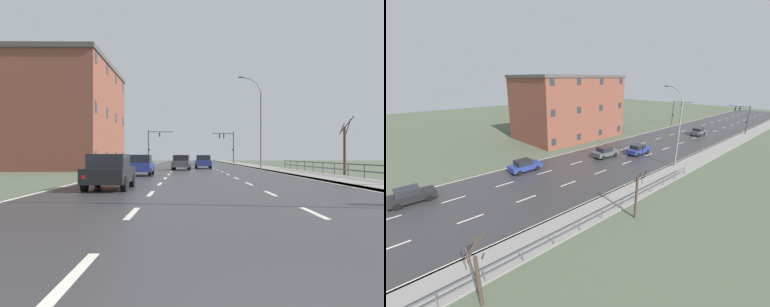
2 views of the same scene
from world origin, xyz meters
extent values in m
cube|color=#4C5642|center=(0.00, 48.00, -0.06)|extent=(160.00, 160.00, 0.12)
cube|color=#303033|center=(0.00, 60.00, 0.01)|extent=(14.00, 120.00, 0.02)
cube|color=beige|center=(-2.33, 2.00, 0.02)|extent=(0.16, 2.20, 0.01)
cube|color=beige|center=(-2.33, 7.40, 0.02)|extent=(0.16, 2.20, 0.01)
cube|color=beige|center=(-2.33, 12.80, 0.02)|extent=(0.16, 2.20, 0.01)
cube|color=beige|center=(-2.33, 18.20, 0.02)|extent=(0.16, 2.20, 0.01)
cube|color=beige|center=(-2.33, 23.60, 0.02)|extent=(0.16, 2.20, 0.01)
cube|color=beige|center=(-2.33, 29.00, 0.02)|extent=(0.16, 2.20, 0.01)
cube|color=beige|center=(-2.33, 34.40, 0.02)|extent=(0.16, 2.20, 0.01)
cube|color=beige|center=(-2.33, 39.80, 0.02)|extent=(0.16, 2.20, 0.01)
cube|color=beige|center=(-2.33, 45.20, 0.02)|extent=(0.16, 2.20, 0.01)
cube|color=beige|center=(-2.33, 50.60, 0.02)|extent=(0.16, 2.20, 0.01)
cube|color=beige|center=(-2.33, 56.00, 0.02)|extent=(0.16, 2.20, 0.01)
cube|color=beige|center=(-2.33, 61.40, 0.02)|extent=(0.16, 2.20, 0.01)
cube|color=beige|center=(-2.33, 66.80, 0.02)|extent=(0.16, 2.20, 0.01)
cube|color=beige|center=(-2.33, 72.20, 0.02)|extent=(0.16, 2.20, 0.01)
cube|color=beige|center=(-2.33, 77.60, 0.02)|extent=(0.16, 2.20, 0.01)
cube|color=beige|center=(-2.33, 83.00, 0.02)|extent=(0.16, 2.20, 0.01)
cube|color=beige|center=(-2.33, 88.40, 0.02)|extent=(0.16, 2.20, 0.01)
cube|color=beige|center=(-2.33, 93.80, 0.02)|extent=(0.16, 2.20, 0.01)
cube|color=beige|center=(-2.33, 99.20, 0.02)|extent=(0.16, 2.20, 0.01)
cube|color=beige|center=(-2.33, 104.60, 0.02)|extent=(0.16, 2.20, 0.01)
cube|color=beige|center=(-2.33, 110.00, 0.02)|extent=(0.16, 2.20, 0.01)
cube|color=beige|center=(-2.33, 115.40, 0.02)|extent=(0.16, 2.20, 0.01)
cube|color=beige|center=(2.33, 7.40, 0.02)|extent=(0.16, 2.20, 0.01)
cube|color=beige|center=(2.33, 12.80, 0.02)|extent=(0.16, 2.20, 0.01)
cube|color=beige|center=(2.33, 18.20, 0.02)|extent=(0.16, 2.20, 0.01)
cube|color=beige|center=(2.33, 23.60, 0.02)|extent=(0.16, 2.20, 0.01)
cube|color=beige|center=(2.33, 29.00, 0.02)|extent=(0.16, 2.20, 0.01)
cube|color=beige|center=(2.33, 34.40, 0.02)|extent=(0.16, 2.20, 0.01)
cube|color=beige|center=(2.33, 39.80, 0.02)|extent=(0.16, 2.20, 0.01)
cube|color=beige|center=(2.33, 45.20, 0.02)|extent=(0.16, 2.20, 0.01)
cube|color=beige|center=(2.33, 50.60, 0.02)|extent=(0.16, 2.20, 0.01)
cube|color=beige|center=(2.33, 56.00, 0.02)|extent=(0.16, 2.20, 0.01)
cube|color=beige|center=(2.33, 61.40, 0.02)|extent=(0.16, 2.20, 0.01)
cube|color=beige|center=(2.33, 66.80, 0.02)|extent=(0.16, 2.20, 0.01)
cube|color=beige|center=(2.33, 72.20, 0.02)|extent=(0.16, 2.20, 0.01)
cube|color=beige|center=(2.33, 77.60, 0.02)|extent=(0.16, 2.20, 0.01)
cube|color=beige|center=(2.33, 83.00, 0.02)|extent=(0.16, 2.20, 0.01)
cube|color=beige|center=(2.33, 88.40, 0.02)|extent=(0.16, 2.20, 0.01)
cube|color=beige|center=(2.33, 93.80, 0.02)|extent=(0.16, 2.20, 0.01)
cube|color=beige|center=(2.33, 99.20, 0.02)|extent=(0.16, 2.20, 0.01)
cube|color=beige|center=(2.33, 104.60, 0.02)|extent=(0.16, 2.20, 0.01)
cube|color=beige|center=(2.33, 110.00, 0.02)|extent=(0.16, 2.20, 0.01)
cube|color=beige|center=(2.33, 115.40, 0.02)|extent=(0.16, 2.20, 0.01)
cube|color=beige|center=(6.85, 60.00, 0.02)|extent=(0.16, 120.00, 0.01)
cube|color=beige|center=(-6.85, 60.00, 0.02)|extent=(0.16, 120.00, 0.01)
cube|color=gray|center=(8.50, 60.00, 0.06)|extent=(3.00, 120.00, 0.12)
cube|color=slate|center=(7.08, 60.00, 0.06)|extent=(0.16, 120.00, 0.12)
cube|color=#515459|center=(9.85, 23.96, 0.95)|extent=(0.06, 35.04, 0.08)
cube|color=#515459|center=(9.85, 23.96, 0.55)|extent=(0.06, 35.04, 0.08)
cylinder|color=#515459|center=(9.85, 21.46, 0.50)|extent=(0.07, 0.07, 1.00)
cylinder|color=#515459|center=(9.85, 23.96, 0.50)|extent=(0.07, 0.07, 1.00)
cylinder|color=#515459|center=(9.85, 26.47, 0.50)|extent=(0.07, 0.07, 1.00)
cylinder|color=#515459|center=(9.85, 28.97, 0.50)|extent=(0.07, 0.07, 1.00)
cylinder|color=#515459|center=(9.85, 31.47, 0.50)|extent=(0.07, 0.07, 1.00)
cylinder|color=#515459|center=(9.85, 33.97, 0.50)|extent=(0.07, 0.07, 1.00)
cylinder|color=#515459|center=(9.85, 36.48, 0.50)|extent=(0.07, 0.07, 1.00)
cylinder|color=#515459|center=(9.85, 38.98, 0.50)|extent=(0.07, 0.07, 1.00)
cylinder|color=#515459|center=(9.85, 41.48, 0.50)|extent=(0.07, 0.07, 1.00)
cylinder|color=slate|center=(7.60, 43.38, 4.39)|extent=(0.20, 0.20, 8.78)
cylinder|color=slate|center=(7.38, 43.38, 9.26)|extent=(0.54, 0.11, 1.00)
cylinder|color=slate|center=(6.73, 43.38, 10.03)|extent=(0.92, 0.11, 0.69)
cylinder|color=slate|center=(5.78, 43.38, 10.43)|extent=(1.05, 0.11, 0.29)
cube|color=#333335|center=(5.26, 43.38, 10.47)|extent=(0.56, 0.24, 0.12)
cylinder|color=#38383A|center=(7.90, 73.20, 2.98)|extent=(0.18, 0.18, 5.95)
cylinder|color=#38383A|center=(5.88, 73.20, 5.70)|extent=(4.04, 0.12, 0.12)
cube|color=black|center=(6.08, 73.20, 5.15)|extent=(0.20, 0.28, 0.80)
sphere|color=#2D2D2D|center=(6.08, 73.05, 5.41)|extent=(0.14, 0.14, 0.14)
sphere|color=#2D2D2D|center=(6.08, 73.05, 5.15)|extent=(0.14, 0.14, 0.14)
sphere|color=green|center=(6.08, 73.05, 4.89)|extent=(0.14, 0.14, 0.14)
cube|color=black|center=(5.27, 73.20, 5.15)|extent=(0.20, 0.28, 0.80)
sphere|color=#2D2D2D|center=(5.27, 73.05, 5.41)|extent=(0.14, 0.14, 0.14)
sphere|color=#2D2D2D|center=(5.27, 73.05, 5.15)|extent=(0.14, 0.14, 0.14)
sphere|color=green|center=(5.27, 73.05, 4.89)|extent=(0.14, 0.14, 0.14)
cube|color=black|center=(7.68, 73.15, 2.60)|extent=(0.18, 0.12, 0.32)
cylinder|color=#38383A|center=(-7.90, 71.61, 3.07)|extent=(0.18, 0.18, 6.14)
cylinder|color=#38383A|center=(-5.63, 71.61, 5.89)|extent=(4.54, 0.12, 0.12)
cube|color=black|center=(-5.85, 71.61, 5.34)|extent=(0.20, 0.28, 0.80)
sphere|color=#2D2D2D|center=(-5.85, 71.46, 5.60)|extent=(0.14, 0.14, 0.14)
sphere|color=#2D2D2D|center=(-5.85, 71.46, 5.34)|extent=(0.14, 0.14, 0.14)
sphere|color=green|center=(-5.85, 71.46, 5.08)|extent=(0.14, 0.14, 0.14)
cube|color=black|center=(-7.68, 71.56, 2.60)|extent=(0.18, 0.12, 0.32)
cube|color=#474C51|center=(1.54, 65.05, 0.65)|extent=(1.79, 4.11, 0.64)
cube|color=black|center=(1.54, 64.80, 1.27)|extent=(1.58, 2.01, 0.60)
cube|color=slate|center=(1.55, 65.75, 1.25)|extent=(1.40, 0.09, 0.51)
cylinder|color=black|center=(2.36, 66.31, 0.33)|extent=(0.23, 0.66, 0.66)
cylinder|color=black|center=(0.74, 66.32, 0.33)|extent=(0.23, 0.66, 0.66)
cylinder|color=black|center=(2.34, 63.77, 0.33)|extent=(0.23, 0.66, 0.66)
cylinder|color=black|center=(0.72, 63.78, 0.33)|extent=(0.23, 0.66, 0.66)
cube|color=red|center=(0.87, 63.02, 0.65)|extent=(0.16, 0.04, 0.14)
cube|color=red|center=(2.19, 63.01, 0.65)|extent=(0.16, 0.04, 0.14)
cube|color=navy|center=(-4.38, 27.43, 0.65)|extent=(1.78, 4.11, 0.64)
cube|color=black|center=(-4.38, 27.18, 1.27)|extent=(1.57, 2.01, 0.60)
cube|color=slate|center=(-4.38, 28.13, 1.25)|extent=(1.40, 0.09, 0.51)
cylinder|color=black|center=(-3.58, 28.71, 0.33)|extent=(0.22, 0.66, 0.66)
cylinder|color=black|center=(-5.20, 28.70, 0.33)|extent=(0.22, 0.66, 0.66)
cylinder|color=black|center=(-3.56, 26.16, 0.33)|extent=(0.22, 0.66, 0.66)
cylinder|color=black|center=(-5.18, 26.16, 0.33)|extent=(0.22, 0.66, 0.66)
cube|color=red|center=(-5.03, 25.40, 0.65)|extent=(0.16, 0.04, 0.14)
cube|color=red|center=(-3.71, 25.41, 0.65)|extent=(0.16, 0.04, 0.14)
cube|color=navy|center=(1.01, 44.48, 0.65)|extent=(1.78, 4.11, 0.64)
cube|color=black|center=(1.01, 44.23, 1.27)|extent=(1.57, 2.01, 0.60)
cube|color=slate|center=(1.01, 45.18, 1.25)|extent=(1.40, 0.09, 0.51)
cylinder|color=black|center=(1.81, 45.75, 0.33)|extent=(0.22, 0.66, 0.66)
cylinder|color=black|center=(0.19, 45.75, 0.33)|extent=(0.22, 0.66, 0.66)
cylinder|color=black|center=(1.82, 43.21, 0.33)|extent=(0.22, 0.66, 0.66)
cylinder|color=black|center=(0.20, 43.21, 0.33)|extent=(0.22, 0.66, 0.66)
cube|color=red|center=(0.36, 42.45, 0.65)|extent=(0.16, 0.04, 0.14)
cube|color=red|center=(1.68, 42.45, 0.65)|extent=(0.16, 0.04, 0.14)
cube|color=#474C51|center=(-1.46, 39.53, 0.65)|extent=(1.99, 4.19, 0.64)
cube|color=black|center=(-1.48, 39.28, 1.27)|extent=(1.67, 2.09, 0.60)
cube|color=slate|center=(-1.42, 40.23, 1.25)|extent=(1.41, 0.16, 0.51)
cylinder|color=black|center=(-0.58, 40.75, 0.33)|extent=(0.26, 0.67, 0.66)
cylinder|color=black|center=(-2.20, 40.84, 0.33)|extent=(0.26, 0.67, 0.66)
cylinder|color=black|center=(-0.73, 38.21, 0.33)|extent=(0.26, 0.67, 0.66)
cylinder|color=black|center=(-2.34, 38.31, 0.33)|extent=(0.26, 0.67, 0.66)
cube|color=red|center=(-2.24, 37.54, 0.65)|extent=(0.16, 0.05, 0.14)
cube|color=red|center=(-0.92, 37.46, 0.65)|extent=(0.16, 0.05, 0.14)
cube|color=black|center=(-4.34, 15.04, 0.65)|extent=(1.77, 4.11, 0.64)
cube|color=black|center=(-4.34, 14.79, 1.27)|extent=(1.57, 2.00, 0.60)
cube|color=slate|center=(-4.34, 15.74, 1.25)|extent=(1.40, 0.08, 0.51)
cylinder|color=black|center=(-3.53, 16.32, 0.33)|extent=(0.22, 0.66, 0.66)
cylinder|color=black|center=(-5.15, 16.31, 0.33)|extent=(0.22, 0.66, 0.66)
cylinder|color=black|center=(-3.52, 13.78, 0.33)|extent=(0.22, 0.66, 0.66)
cylinder|color=black|center=(-5.14, 13.77, 0.33)|extent=(0.22, 0.66, 0.66)
cube|color=red|center=(-4.99, 13.01, 0.65)|extent=(0.16, 0.04, 0.14)
cube|color=red|center=(-3.67, 13.02, 0.65)|extent=(0.16, 0.04, 0.14)
cube|color=brown|center=(-15.96, 44.19, 5.75)|extent=(12.78, 19.09, 11.51)
cube|color=#4C4742|center=(-15.96, 44.19, 11.76)|extent=(13.03, 19.47, 0.50)
cube|color=#282D38|center=(-9.55, 35.85, 1.40)|extent=(0.04, 0.90, 1.10)
cube|color=#282D38|center=(-9.55, 41.41, 1.40)|extent=(0.04, 0.90, 1.10)
cube|color=#282D38|center=(-9.55, 46.97, 1.40)|extent=(0.04, 0.90, 1.10)
cube|color=#282D38|center=(-9.55, 52.54, 1.40)|extent=(0.04, 0.90, 1.10)
cube|color=#282D38|center=(-9.55, 35.85, 6.15)|extent=(0.04, 0.90, 1.10)
cube|color=#282D38|center=(-9.55, 41.41, 6.15)|extent=(0.04, 0.90, 1.10)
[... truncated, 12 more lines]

